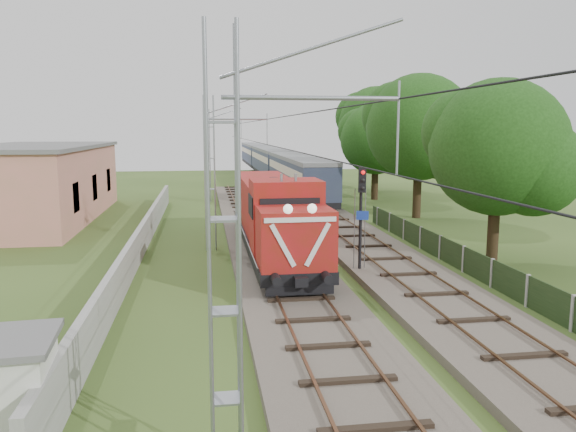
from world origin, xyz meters
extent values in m
plane|color=#344B1C|center=(0.00, 0.00, 0.00)|extent=(140.00, 140.00, 0.00)
cube|color=#6B6054|center=(0.00, 7.00, 0.15)|extent=(4.20, 70.00, 0.30)
cube|color=black|center=(0.00, 7.00, 0.35)|extent=(2.40, 70.00, 0.10)
cube|color=brown|center=(-0.85, 7.00, 0.42)|extent=(0.08, 70.00, 0.05)
cube|color=brown|center=(0.85, 7.00, 0.42)|extent=(0.08, 70.00, 0.05)
cube|color=#6B6054|center=(5.00, 20.00, 0.15)|extent=(4.20, 80.00, 0.30)
cube|color=black|center=(5.00, 20.00, 0.35)|extent=(2.40, 80.00, 0.10)
cube|color=brown|center=(4.15, 20.00, 0.42)|extent=(0.08, 80.00, 0.05)
cube|color=brown|center=(5.85, 20.00, 0.42)|extent=(0.08, 80.00, 0.05)
cylinder|color=gray|center=(-1.50, -8.00, 6.80)|extent=(3.00, 0.08, 0.08)
cylinder|color=gray|center=(-1.50, 12.00, 6.80)|extent=(3.00, 0.08, 0.08)
cylinder|color=gray|center=(-1.50, 32.00, 6.80)|extent=(3.00, 0.08, 0.08)
cylinder|color=black|center=(0.00, 12.00, 5.50)|extent=(0.03, 70.00, 0.03)
cylinder|color=black|center=(0.00, 12.00, 6.80)|extent=(0.03, 70.00, 0.03)
cube|color=#9E9E99|center=(-6.50, 12.00, 0.75)|extent=(0.25, 40.00, 1.50)
cube|color=tan|center=(-15.00, 24.00, 2.50)|extent=(8.00, 20.00, 5.00)
cube|color=#606060|center=(-15.00, 24.00, 5.10)|extent=(8.40, 20.40, 0.25)
cube|color=black|center=(-11.05, 18.00, 2.20)|extent=(0.10, 1.60, 1.80)
cube|color=black|center=(-11.05, 24.00, 2.20)|extent=(0.10, 1.60, 1.80)
cube|color=black|center=(-11.05, 30.00, 2.20)|extent=(0.10, 1.60, 1.80)
cube|color=black|center=(8.00, 3.00, 0.60)|extent=(0.05, 32.00, 1.15)
cube|color=#9E9E99|center=(8.00, 18.00, 0.60)|extent=(0.12, 0.12, 1.20)
cube|color=black|center=(0.00, 9.84, 0.97)|extent=(2.85, 16.14, 0.47)
cube|color=black|center=(0.00, 4.62, 0.69)|extent=(2.09, 3.42, 0.47)
cube|color=black|center=(0.00, 15.06, 0.69)|extent=(2.09, 3.42, 0.47)
cube|color=black|center=(0.00, 1.86, 0.59)|extent=(2.47, 0.24, 0.33)
cube|color=#A4121A|center=(0.00, 2.95, 2.30)|extent=(2.75, 2.37, 2.18)
sphere|color=white|center=(-0.43, 1.81, 3.54)|extent=(0.34, 0.34, 0.34)
sphere|color=white|center=(0.43, 1.81, 3.54)|extent=(0.34, 0.34, 0.34)
cube|color=silver|center=(-0.62, 1.75, 2.25)|extent=(0.95, 0.06, 1.59)
cube|color=silver|center=(0.62, 1.75, 2.25)|extent=(0.95, 0.06, 1.59)
cube|color=silver|center=(0.00, 1.75, 3.16)|extent=(2.56, 0.06, 0.17)
cube|color=#A4121A|center=(0.00, 5.28, 2.73)|extent=(2.85, 2.28, 3.04)
cube|color=black|center=(0.00, 4.12, 3.20)|extent=(2.37, 0.06, 0.85)
cube|color=#A4121A|center=(0.00, 12.16, 2.44)|extent=(2.66, 11.49, 2.47)
cylinder|color=black|center=(0.00, 9.27, 3.82)|extent=(0.42, 0.42, 0.38)
cylinder|color=gray|center=(-0.28, 4.52, 4.39)|extent=(0.11, 0.11, 0.33)
cylinder|color=gray|center=(0.28, 4.52, 4.39)|extent=(0.11, 0.11, 0.33)
cube|color=black|center=(5.00, 31.60, 0.87)|extent=(2.71, 20.59, 0.47)
cube|color=#2C3749|center=(5.00, 31.60, 2.37)|extent=(2.81, 20.59, 2.53)
cube|color=beige|center=(5.00, 31.60, 2.84)|extent=(2.85, 19.77, 0.70)
cube|color=slate|center=(5.00, 31.60, 3.77)|extent=(2.85, 20.59, 0.33)
cube|color=black|center=(5.00, 53.12, 0.87)|extent=(2.71, 20.59, 0.47)
cube|color=#2C3749|center=(5.00, 53.12, 2.37)|extent=(2.81, 20.59, 2.53)
cube|color=beige|center=(5.00, 53.12, 2.84)|extent=(2.85, 19.77, 0.70)
cube|color=slate|center=(5.00, 53.12, 3.77)|extent=(2.85, 20.59, 0.33)
cube|color=black|center=(5.00, 74.65, 0.87)|extent=(2.71, 20.59, 0.47)
cube|color=#2C3749|center=(5.00, 74.65, 2.37)|extent=(2.81, 20.59, 2.53)
cube|color=beige|center=(5.00, 74.65, 2.84)|extent=(2.85, 19.77, 0.70)
cube|color=slate|center=(5.00, 74.65, 3.77)|extent=(2.85, 20.59, 0.33)
cylinder|color=black|center=(3.30, 5.68, 2.37)|extent=(0.13, 0.13, 4.73)
cube|color=black|center=(3.30, 5.54, 4.17)|extent=(0.38, 0.29, 1.04)
sphere|color=red|center=(3.30, 5.43, 4.50)|extent=(0.17, 0.17, 0.17)
sphere|color=black|center=(3.30, 5.43, 4.17)|extent=(0.17, 0.17, 0.17)
sphere|color=black|center=(3.30, 5.43, 3.83)|extent=(0.17, 0.17, 0.17)
cube|color=#1B39A4|center=(3.35, 5.57, 2.65)|extent=(0.51, 0.19, 0.38)
cube|color=silver|center=(-7.40, -5.99, 1.01)|extent=(1.97, 1.97, 2.02)
cylinder|color=#342215|center=(10.19, 7.06, 1.94)|extent=(0.53, 0.53, 3.88)
sphere|color=#183B10|center=(10.19, 7.06, 5.46)|extent=(6.34, 6.34, 6.34)
sphere|color=#183B10|center=(11.46, 6.11, 4.58)|extent=(4.44, 4.44, 4.44)
sphere|color=#183B10|center=(9.08, 8.17, 6.17)|extent=(4.12, 4.12, 4.12)
cylinder|color=#342215|center=(11.73, 20.67, 2.28)|extent=(0.58, 0.58, 4.56)
sphere|color=#183B10|center=(11.73, 20.67, 6.43)|extent=(7.46, 7.46, 7.46)
sphere|color=#183B10|center=(13.22, 19.55, 5.39)|extent=(5.22, 5.22, 5.22)
sphere|color=#183B10|center=(10.42, 21.98, 7.25)|extent=(4.85, 4.85, 4.85)
cylinder|color=#342215|center=(11.93, 31.36, 1.93)|extent=(0.61, 0.61, 3.86)
sphere|color=#183B10|center=(11.93, 31.36, 5.44)|extent=(6.31, 6.31, 6.31)
sphere|color=#183B10|center=(13.19, 30.41, 4.56)|extent=(4.42, 4.42, 4.42)
sphere|color=#183B10|center=(10.82, 32.46, 6.14)|extent=(4.10, 4.10, 4.10)
cylinder|color=#342215|center=(14.25, 38.72, 2.38)|extent=(0.58, 0.58, 4.77)
sphere|color=#183B10|center=(14.25, 38.72, 6.72)|extent=(7.80, 7.80, 7.80)
sphere|color=#183B10|center=(15.81, 37.55, 5.64)|extent=(5.46, 5.46, 5.46)
sphere|color=#183B10|center=(12.88, 40.08, 7.59)|extent=(5.07, 5.07, 5.07)
camera|label=1|loc=(-3.30, -17.31, 6.29)|focal=35.00mm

